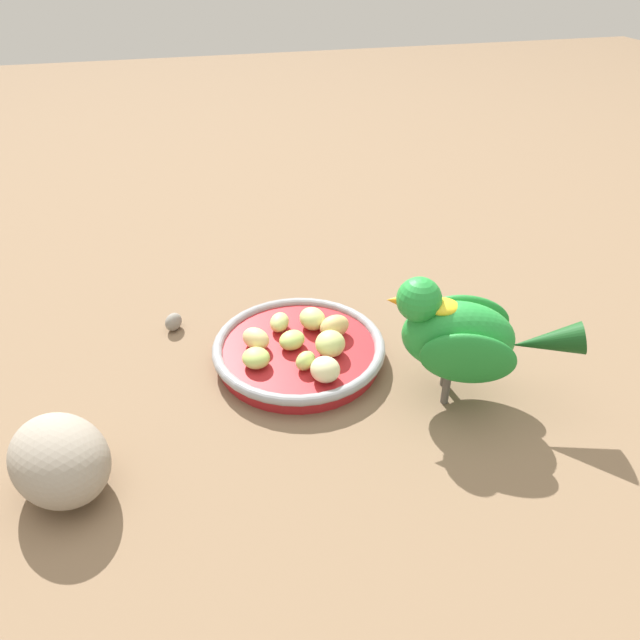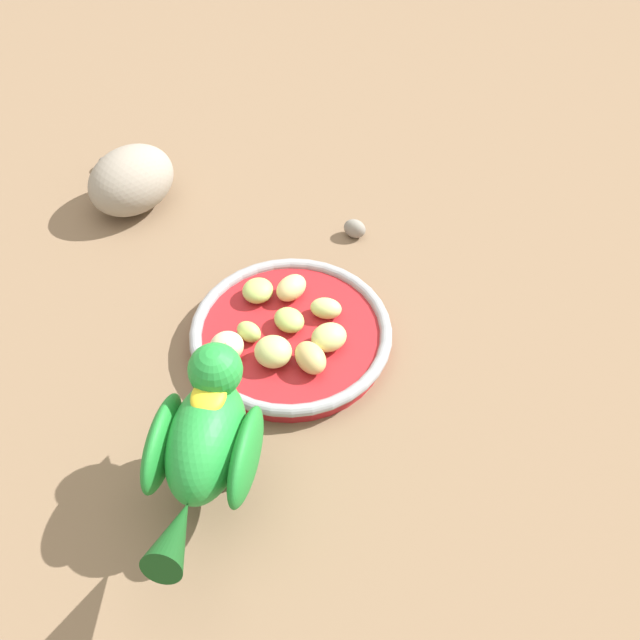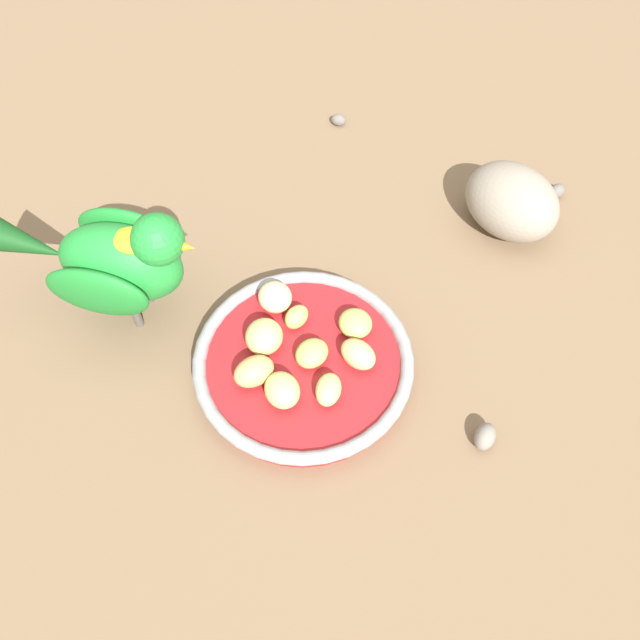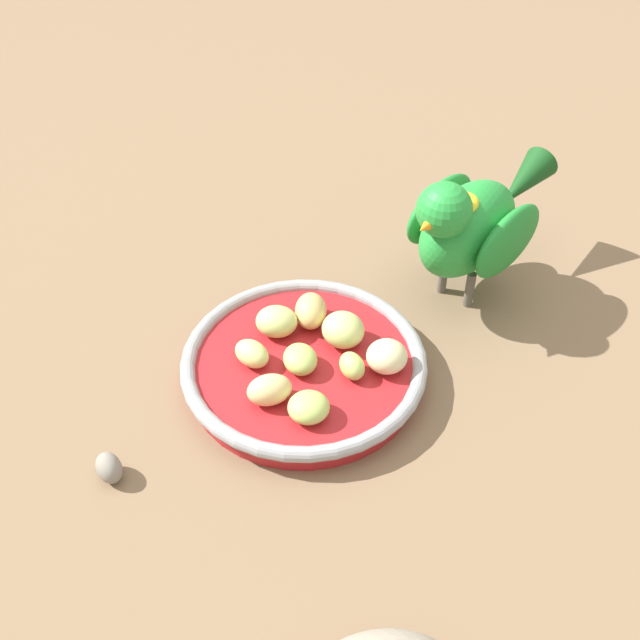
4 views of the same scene
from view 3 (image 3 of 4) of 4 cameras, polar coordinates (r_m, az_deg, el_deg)
The scene contains 16 objects.
ground_plane at distance 0.65m, azimuth -0.37°, elevation -2.82°, with size 4.00×4.00×0.00m, color #7A6047.
feeding_bowl at distance 0.63m, azimuth -1.42°, elevation -3.71°, with size 0.21×0.21×0.03m.
apple_piece_0 at distance 0.62m, azimuth -4.77°, elevation -1.41°, with size 0.04×0.03×0.03m, color #C6D17A.
apple_piece_1 at distance 0.61m, azimuth -0.70°, elevation -2.84°, with size 0.03×0.03×0.02m, color #B2CC66.
apple_piece_2 at distance 0.59m, azimuth -3.22°, elevation -5.96°, with size 0.04×0.03×0.03m, color #C6D17A.
apple_piece_3 at distance 0.59m, azimuth 0.85°, elevation -5.90°, with size 0.03×0.02×0.02m, color #C6D17A.
apple_piece_4 at distance 0.60m, azimuth -5.63°, elevation -4.36°, with size 0.04×0.03×0.03m, color tan.
apple_piece_5 at distance 0.63m, azimuth 3.01°, elevation -0.28°, with size 0.03×0.03×0.02m, color #B2CC66.
apple_piece_6 at distance 0.65m, azimuth -3.83°, elevation 1.95°, with size 0.03×0.03×0.03m, color beige.
apple_piece_7 at distance 0.61m, azimuth 3.26°, elevation -2.91°, with size 0.04×0.03×0.02m, color #E5C67F.
apple_piece_8 at distance 0.64m, azimuth -2.00°, elevation 0.27°, with size 0.03×0.02×0.02m, color #B2CC66.
parrot at distance 0.64m, azimuth -16.91°, elevation 5.00°, with size 0.12×0.20×0.14m.
rock_large at distance 0.75m, azimuth 15.94°, elevation 9.63°, with size 0.11×0.08×0.08m, color gray.
pebble_0 at distance 0.81m, azimuth 19.43°, elevation 10.26°, with size 0.02×0.02×0.02m, color slate.
pebble_1 at distance 0.86m, azimuth 1.58°, elevation 16.60°, with size 0.02×0.01×0.01m, color slate.
pebble_2 at distance 0.61m, azimuth 13.81°, elevation -9.58°, with size 0.03×0.02×0.02m, color gray.
Camera 3 is at (-0.33, 0.06, 0.56)m, focal length 37.74 mm.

